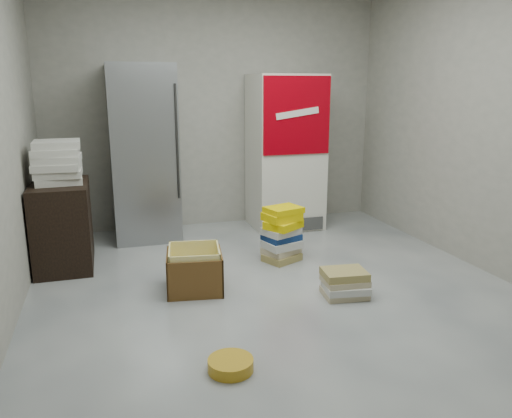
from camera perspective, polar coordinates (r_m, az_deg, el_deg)
The scene contains 10 objects.
ground at distance 4.03m, azimuth 3.60°, elevation -10.59°, with size 5.00×5.00×0.00m, color #BABAB5.
room_shell at distance 3.67m, azimuth 4.04°, elevation 15.87°, with size 4.04×5.04×2.82m.
steel_fridge at distance 5.62m, azimuth -12.72°, elevation 6.21°, with size 0.70×0.72×1.90m.
coke_cooler at distance 5.97m, azimuth 3.38°, elevation 6.51°, with size 0.80×0.73×1.80m.
wood_shelf at distance 5.01m, azimuth -21.21°, elevation -1.73°, with size 0.50×0.80×0.80m, color black.
supply_box_stack at distance 4.90m, azimuth -21.76°, elevation 4.99°, with size 0.43×0.45×0.39m.
phonebook_stack_main at distance 4.86m, azimuth 2.99°, elevation -2.88°, with size 0.42×0.41×0.54m.
phonebook_stack_side at distance 4.16m, azimuth 10.12°, elevation -8.37°, with size 0.38×0.34×0.22m.
cardboard_box at distance 4.24m, azimuth -7.02°, elevation -7.22°, with size 0.52×0.52×0.37m.
bucket_lid at distance 3.15m, azimuth -2.92°, elevation -17.36°, with size 0.28×0.28×0.07m, color gold.
Camera 1 is at (-1.30, -3.43, 1.67)m, focal length 35.00 mm.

